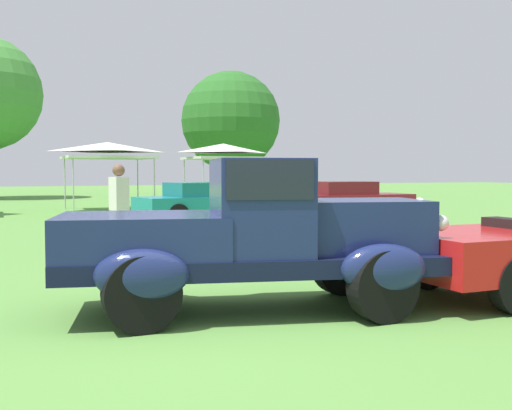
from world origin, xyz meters
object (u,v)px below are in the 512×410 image
feature_pickup_truck (252,234)px  canopy_tent_right_field (223,151)px  canopy_tent_center_field (108,149)px  show_car_burgundy (347,200)px  spectator_between_cars (119,207)px  show_car_teal (203,203)px

feature_pickup_truck → canopy_tent_right_field: 18.89m
canopy_tent_center_field → show_car_burgundy: bearing=-47.7°
feature_pickup_truck → canopy_tent_right_field: size_ratio=1.49×
show_car_burgundy → spectator_between_cars: spectator_between_cars is taller
feature_pickup_truck → show_car_burgundy: feature_pickup_truck is taller
spectator_between_cars → show_car_teal: bearing=60.4°
show_car_teal → spectator_between_cars: 7.59m
show_car_burgundy → canopy_tent_center_field: bearing=132.3°
canopy_tent_center_field → canopy_tent_right_field: size_ratio=1.15×
feature_pickup_truck → show_car_teal: size_ratio=1.03×
show_car_teal → spectator_between_cars: (-3.74, -6.60, 0.31)m
show_car_burgundy → canopy_tent_center_field: (-6.60, 7.26, 1.82)m
feature_pickup_truck → canopy_tent_center_field: bearing=85.4°
show_car_burgundy → show_car_teal: bearing=177.1°
canopy_tent_center_field → spectator_between_cars: bearing=-98.6°
feature_pickup_truck → canopy_tent_right_field: bearing=70.9°
canopy_tent_center_field → canopy_tent_right_field: (4.68, -0.59, -0.00)m
canopy_tent_right_field → show_car_burgundy: bearing=-73.9°
feature_pickup_truck → canopy_tent_center_field: canopy_tent_center_field is taller
show_car_teal → canopy_tent_right_field: 7.32m
spectator_between_cars → canopy_tent_right_field: 14.74m
canopy_tent_center_field → canopy_tent_right_field: 4.71m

